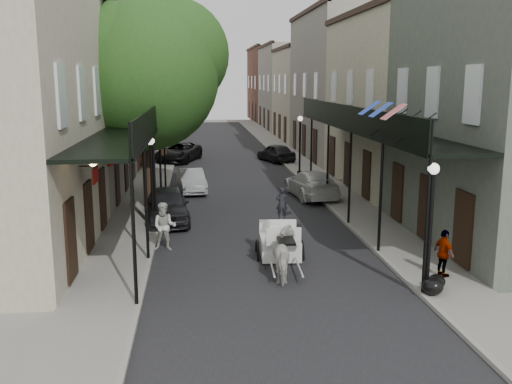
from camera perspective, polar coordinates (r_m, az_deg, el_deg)
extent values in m
plane|color=gray|center=(17.94, 1.77, -8.54)|extent=(140.00, 140.00, 0.00)
cube|color=black|center=(37.29, -2.41, 1.88)|extent=(8.00, 90.00, 0.01)
cube|color=gray|center=(37.30, -10.10, 1.80)|extent=(2.20, 90.00, 0.12)
cube|color=gray|center=(37.92, 5.16, 2.08)|extent=(2.20, 90.00, 0.12)
cube|color=#C1BA9A|center=(47.15, -13.92, 9.93)|extent=(5.00, 80.00, 10.50)
cube|color=gray|center=(47.99, 7.21, 10.18)|extent=(5.00, 80.00, 10.50)
cube|color=black|center=(23.96, -12.51, 6.02)|extent=(2.20, 18.00, 0.12)
cube|color=black|center=(23.83, -10.04, 7.30)|extent=(0.06, 18.00, 1.00)
cylinder|color=black|center=(15.33, -12.14, -3.94)|extent=(0.10, 0.10, 4.00)
cylinder|color=black|center=(23.12, -10.12, 1.23)|extent=(0.10, 0.10, 4.00)
cylinder|color=black|center=(31.02, -9.12, 3.79)|extent=(0.10, 0.10, 4.00)
cube|color=black|center=(24.91, 11.13, 6.27)|extent=(2.20, 18.00, 0.12)
cube|color=black|center=(24.59, 8.82, 7.45)|extent=(0.06, 18.00, 1.00)
cylinder|color=black|center=(16.50, 16.71, -3.09)|extent=(0.10, 0.10, 4.00)
cylinder|color=black|center=(23.91, 9.37, 1.59)|extent=(0.10, 0.10, 4.00)
cylinder|color=black|center=(31.61, 5.54, 4.02)|extent=(0.10, 0.10, 4.00)
cylinder|color=#382619|center=(27.00, -10.88, 4.35)|extent=(0.44, 0.44, 5.60)
sphere|color=#224C18|center=(26.82, -11.14, 11.32)|extent=(6.80, 6.80, 6.80)
sphere|color=#224C18|center=(27.36, -8.20, 13.50)|extent=(5.10, 5.10, 5.10)
cylinder|color=#382619|center=(40.93, -9.28, 6.29)|extent=(0.44, 0.44, 5.04)
sphere|color=#224C18|center=(40.79, -9.41, 10.41)|extent=(6.00, 6.00, 6.00)
sphere|color=#224C18|center=(41.34, -7.71, 11.72)|extent=(4.50, 4.50, 4.50)
cylinder|color=black|center=(17.08, 16.67, -9.10)|extent=(0.28, 0.28, 0.30)
cylinder|color=black|center=(16.62, 16.97, -4.08)|extent=(0.12, 0.12, 3.40)
sphere|color=white|center=(16.24, 17.34, 2.23)|extent=(0.32, 0.32, 0.32)
cylinder|color=black|center=(23.52, -10.21, -3.22)|extent=(0.28, 0.28, 0.30)
cylinder|color=black|center=(23.18, -10.34, 0.50)|extent=(0.12, 0.12, 3.40)
sphere|color=white|center=(22.92, -10.51, 5.05)|extent=(0.32, 0.32, 0.32)
cylinder|color=black|center=(35.78, 4.37, 1.89)|extent=(0.28, 0.28, 0.30)
cylinder|color=black|center=(35.57, 4.40, 4.35)|extent=(0.12, 0.12, 3.40)
sphere|color=white|center=(35.39, 4.45, 7.33)|extent=(0.32, 0.32, 0.32)
imported|color=beige|center=(17.64, 3.05, -6.24)|extent=(0.93, 1.87, 1.55)
torus|color=black|center=(20.24, 0.04, -4.49)|extent=(0.15, 1.21, 1.21)
torus|color=black|center=(20.38, 4.38, -4.41)|extent=(0.15, 1.21, 1.21)
torus|color=black|center=(19.07, 0.83, -6.37)|extent=(0.10, 0.63, 0.63)
torus|color=black|center=(19.18, 4.32, -6.29)|extent=(0.10, 0.63, 0.63)
cube|color=silver|center=(20.01, 2.28, -3.49)|extent=(1.40, 1.76, 0.66)
cube|color=silver|center=(18.94, 2.57, -2.87)|extent=(1.15, 0.57, 0.11)
cube|color=silver|center=(18.64, 2.65, -2.21)|extent=(1.13, 0.15, 0.47)
imported|color=black|center=(18.80, 2.59, -1.14)|extent=(0.40, 0.27, 1.06)
imported|color=beige|center=(20.68, -9.13, -3.45)|extent=(0.91, 0.74, 1.75)
imported|color=gray|center=(39.33, -11.10, 3.67)|extent=(1.32, 1.02, 1.81)
imported|color=gray|center=(18.36, 18.27, -5.84)|extent=(0.57, 0.93, 1.47)
imported|color=black|center=(24.78, -8.87, -1.30)|extent=(2.13, 4.52, 1.50)
imported|color=#A09FA5|center=(31.20, -6.47, 1.11)|extent=(1.75, 3.87, 1.23)
imported|color=black|center=(42.88, -7.74, 3.97)|extent=(3.78, 5.62, 1.43)
imported|color=silver|center=(29.74, 5.53, 0.80)|extent=(2.46, 5.02, 1.40)
imported|color=black|center=(42.54, 2.00, 3.96)|extent=(2.77, 4.28, 1.36)
ellipsoid|color=black|center=(16.91, 17.27, -8.98)|extent=(0.59, 0.59, 0.50)
ellipsoid|color=black|center=(17.43, 17.59, -8.55)|extent=(0.52, 0.52, 0.41)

